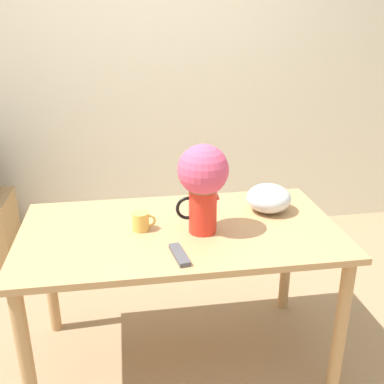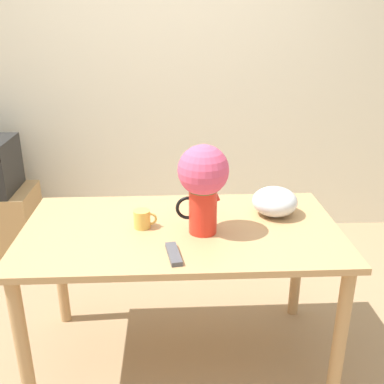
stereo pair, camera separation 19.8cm
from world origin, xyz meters
TOP-DOWN VIEW (x-y plane):
  - ground_plane at (0.00, 0.00)m, footprint 12.00×12.00m
  - wall_back at (0.00, 1.64)m, footprint 8.00×0.05m
  - table at (0.09, 0.06)m, footprint 1.48×0.81m
  - flower_vase at (0.18, 0.01)m, footprint 0.24×0.23m
  - coffee_mug at (-0.09, 0.07)m, footprint 0.11×0.08m
  - white_bowl at (0.55, 0.18)m, footprint 0.22×0.22m
  - remote_control at (0.05, -0.21)m, footprint 0.07×0.18m

SIDE VIEW (x-z plane):
  - ground_plane at x=0.00m, z-range 0.00..0.00m
  - table at x=0.09m, z-range 0.28..1.03m
  - remote_control at x=0.05m, z-range 0.76..0.78m
  - coffee_mug at x=-0.09m, z-range 0.76..0.84m
  - white_bowl at x=0.55m, z-range 0.76..0.90m
  - flower_vase at x=0.18m, z-range 0.80..1.22m
  - wall_back at x=0.00m, z-range 0.00..2.60m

